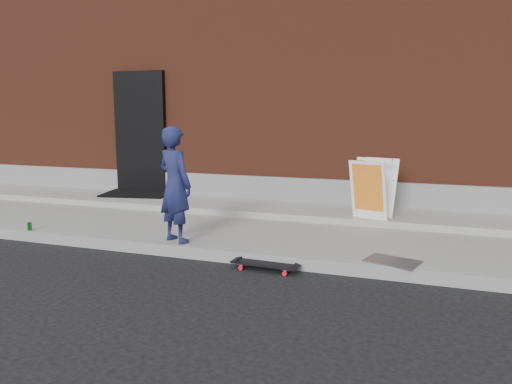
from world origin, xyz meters
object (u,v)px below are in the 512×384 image
at_px(child, 175,185).
at_px(skateboard, 265,265).
at_px(pizza_sign, 373,188).
at_px(soda_can, 30,226).

height_order(child, skateboard, child).
relative_size(child, skateboard, 1.89).
distance_m(pizza_sign, soda_can, 4.88).
xyz_separation_m(child, skateboard, (1.30, -0.32, -0.81)).
bearing_deg(child, soda_can, 27.59).
bearing_deg(child, pizza_sign, -117.95).
xyz_separation_m(skateboard, pizza_sign, (0.96, 2.10, 0.62)).
relative_size(pizza_sign, soda_can, 7.85).
relative_size(child, pizza_sign, 1.67).
xyz_separation_m(pizza_sign, soda_can, (-4.46, -1.93, -0.48)).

